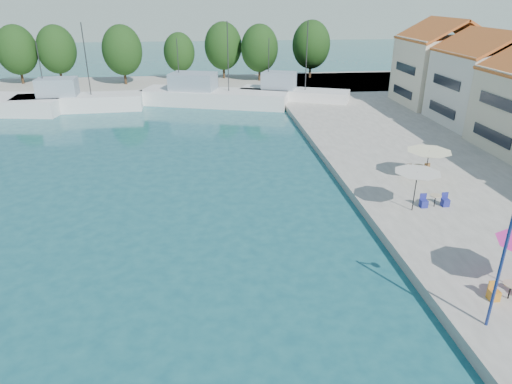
{
  "coord_description": "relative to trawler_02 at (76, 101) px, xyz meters",
  "views": [
    {
      "loc": [
        -3.41,
        -0.53,
        12.68
      ],
      "look_at": [
        -0.45,
        26.0,
        1.05
      ],
      "focal_mm": 32.0,
      "sensor_mm": 36.0,
      "label": 1
    }
  ],
  "objects": [
    {
      "name": "cafe_table_03",
      "position": [
        30.25,
        -26.1,
        -0.18
      ],
      "size": [
        1.82,
        0.7,
        0.76
      ],
      "color": "black",
      "rests_on": "quay_right"
    },
    {
      "name": "tree_02",
      "position": [
        -11.22,
        15.42,
        4.28
      ],
      "size": [
        5.56,
        5.56,
        8.23
      ],
      "color": "#3F2B19",
      "rests_on": "quay_far"
    },
    {
      "name": "hill_west",
      "position": [
        -11.43,
        105.14,
        6.93
      ],
      "size": [
        180.0,
        40.0,
        16.0
      ],
      "primitive_type": "cube",
      "color": "gray",
      "rests_on": "ground"
    },
    {
      "name": "trawler_03",
      "position": [
        15.89,
        1.24,
        -0.0
      ],
      "size": [
        18.52,
        9.85,
        10.2
      ],
      "rotation": [
        0.0,
        0.0,
        -0.31
      ],
      "color": "white",
      "rests_on": "ground"
    },
    {
      "name": "tree_06",
      "position": [
        18.2,
        16.85,
        4.35
      ],
      "size": [
        5.64,
        5.64,
        8.35
      ],
      "color": "#3F2B19",
      "rests_on": "quay_far"
    },
    {
      "name": "umbrella_white",
      "position": [
        27.36,
        -31.64,
        1.76
      ],
      "size": [
        2.75,
        2.75,
        2.48
      ],
      "color": "black",
      "rests_on": "quay_right"
    },
    {
      "name": "cafe_table_01",
      "position": [
        27.77,
        -40.49,
        -0.18
      ],
      "size": [
        1.82,
        0.7,
        0.76
      ],
      "color": "black",
      "rests_on": "quay_right"
    },
    {
      "name": "trawler_02",
      "position": [
        0.0,
        0.0,
        0.0
      ],
      "size": [
        14.66,
        4.59,
        10.2
      ],
      "rotation": [
        0.0,
        0.0,
        0.06
      ],
      "color": "white",
      "rests_on": "ground"
    },
    {
      "name": "quay_far",
      "position": [
        10.57,
        12.14,
        -0.77
      ],
      "size": [
        90.0,
        16.0,
        0.6
      ],
      "primitive_type": "cube",
      "color": "gray",
      "rests_on": "ground"
    },
    {
      "name": "hill_east",
      "position": [
        58.57,
        125.14,
        4.93
      ],
      "size": [
        140.0,
        40.0,
        12.0
      ],
      "primitive_type": "cube",
      "color": "gray",
      "rests_on": "ground"
    },
    {
      "name": "tree_07",
      "position": [
        23.45,
        14.27,
        4.23
      ],
      "size": [
        5.5,
        5.5,
        8.14
      ],
      "color": "#3F2B19",
      "rests_on": "quay_far"
    },
    {
      "name": "cafe_table_02",
      "position": [
        28.93,
        -31.29,
        -0.18
      ],
      "size": [
        1.82,
        0.7,
        0.76
      ],
      "color": "black",
      "rests_on": "quay_right"
    },
    {
      "name": "umbrella_cream",
      "position": [
        30.4,
        -26.89,
        1.38
      ],
      "size": [
        3.1,
        3.1,
        2.1
      ],
      "color": "black",
      "rests_on": "quay_right"
    },
    {
      "name": "building_06",
      "position": [
        42.57,
        -3.86,
        4.43
      ],
      "size": [
        9.0,
        8.8,
        10.2
      ],
      "color": "#F3E5C2",
      "rests_on": "quay_right"
    },
    {
      "name": "tree_04",
      "position": [
        3.76,
        13.41,
        4.29
      ],
      "size": [
        5.57,
        5.57,
        8.24
      ],
      "color": "#3F2B19",
      "rests_on": "quay_far"
    },
    {
      "name": "tree_05",
      "position": [
        11.54,
        16.92,
        3.5
      ],
      "size": [
        4.65,
        4.65,
        6.88
      ],
      "color": "#3F2B19",
      "rests_on": "quay_far"
    },
    {
      "name": "trawler_04",
      "position": [
        25.9,
        0.83,
        0.0
      ],
      "size": [
        13.69,
        8.27,
        10.2
      ],
      "rotation": [
        0.0,
        0.0,
        -0.39
      ],
      "color": "white",
      "rests_on": "ground"
    },
    {
      "name": "tree_08",
      "position": [
        31.62,
        16.12,
        4.47
      ],
      "size": [
        5.78,
        5.78,
        8.56
      ],
      "color": "#3F2B19",
      "rests_on": "quay_far"
    },
    {
      "name": "tree_03",
      "position": [
        -5.92,
        15.95,
        4.23
      ],
      "size": [
        5.5,
        5.5,
        8.14
      ],
      "color": "#3F2B19",
      "rests_on": "quay_far"
    },
    {
      "name": "building_05",
      "position": [
        42.57,
        -12.86,
        4.19
      ],
      "size": [
        8.4,
        8.8,
        9.7
      ],
      "color": "silver",
      "rests_on": "quay_right"
    }
  ]
}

